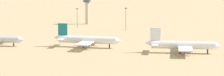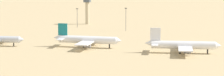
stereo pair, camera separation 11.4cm
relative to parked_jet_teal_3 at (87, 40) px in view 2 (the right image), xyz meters
The scene contains 6 objects.
ground 10.64m from the parked_jet_teal_3, 93.72° to the right, with size 4000.00×4000.00×0.00m, color tan.
parked_jet_teal_3 is the anchor object (origin of this frame).
parked_jet_white_4 57.00m from the parked_jet_teal_3, ahead, with size 41.85×35.40×13.82m.
control_tower 121.64m from the parked_jet_teal_3, 105.98° to the left, with size 5.20×5.20×23.41m.
light_pole_west 81.69m from the parked_jet_teal_3, 85.34° to the left, with size 1.80×0.50×17.02m.
light_pole_east 98.88m from the parked_jet_teal_3, 110.56° to the left, with size 1.80×0.50×14.95m.
Camera 2 is at (80.75, -265.39, 46.30)m, focal length 78.98 mm.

